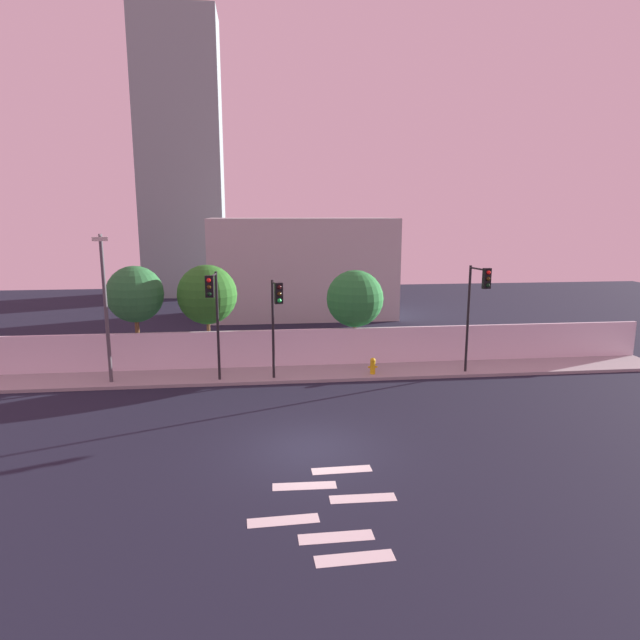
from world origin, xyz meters
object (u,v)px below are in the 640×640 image
roadside_tree_midleft (207,295)px  street_lamp_curbside (105,297)px  traffic_light_right (214,304)px  traffic_light_left (478,297)px  roadside_tree_midright (355,299)px  roadside_tree_leftmost (135,294)px  traffic_light_center (276,309)px  fire_hydrant (373,365)px

roadside_tree_midleft → street_lamp_curbside: bearing=-145.6°
traffic_light_right → roadside_tree_midleft: roadside_tree_midleft is taller
roadside_tree_midleft → traffic_light_right: bearing=-80.8°
traffic_light_left → roadside_tree_midleft: size_ratio=0.99×
street_lamp_curbside → roadside_tree_midright: street_lamp_curbside is taller
traffic_light_right → roadside_tree_midright: bearing=28.2°
roadside_tree_leftmost → roadside_tree_midleft: roadside_tree_midleft is taller
traffic_light_left → traffic_light_right: bearing=-179.3°
roadside_tree_leftmost → traffic_light_center: bearing=-26.8°
roadside_tree_midleft → roadside_tree_midright: bearing=0.0°
roadside_tree_leftmost → roadside_tree_midleft: size_ratio=1.00×
traffic_light_right → fire_hydrant: size_ratio=6.35×
traffic_light_right → traffic_light_left: bearing=0.7°
street_lamp_curbside → roadside_tree_midright: size_ratio=1.38×
traffic_light_left → fire_hydrant: size_ratio=6.53×
street_lamp_curbside → roadside_tree_midleft: street_lamp_curbside is taller
street_lamp_curbside → roadside_tree_midright: (11.38, 2.78, -0.70)m
street_lamp_curbside → roadside_tree_leftmost: bearing=76.9°
fire_hydrant → roadside_tree_midleft: (-7.71, 2.71, 3.05)m
traffic_light_center → roadside_tree_midright: size_ratio=0.95×
street_lamp_curbside → fire_hydrant: 12.26m
traffic_light_center → street_lamp_curbside: bearing=175.5°
traffic_light_center → roadside_tree_leftmost: 7.46m
traffic_light_center → roadside_tree_leftmost: size_ratio=0.89×
traffic_light_left → fire_hydrant: bearing=170.7°
traffic_light_center → roadside_tree_leftmost: roadside_tree_leftmost is taller
traffic_light_left → traffic_light_right: size_ratio=1.03×
street_lamp_curbside → fire_hydrant: (11.78, 0.07, -3.42)m
fire_hydrant → roadside_tree_leftmost: bearing=166.3°
traffic_light_right → street_lamp_curbside: (-4.65, 0.82, 0.26)m
traffic_light_right → roadside_tree_midleft: bearing=99.2°
traffic_light_left → roadside_tree_midright: (-4.98, 3.47, -0.52)m
street_lamp_curbside → roadside_tree_leftmost: 2.87m
traffic_light_left → roadside_tree_midleft: bearing=164.3°
traffic_light_center → fire_hydrant: (4.47, 0.64, -2.87)m
traffic_light_center → traffic_light_right: size_ratio=0.92×
traffic_light_right → roadside_tree_leftmost: size_ratio=0.97×
traffic_light_right → fire_hydrant: (7.13, 0.89, -3.16)m
roadside_tree_midleft → fire_hydrant: bearing=-19.4°
fire_hydrant → roadside_tree_leftmost: size_ratio=0.15×
fire_hydrant → street_lamp_curbside: bearing=-179.7°
traffic_light_left → roadside_tree_midright: traffic_light_left is taller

